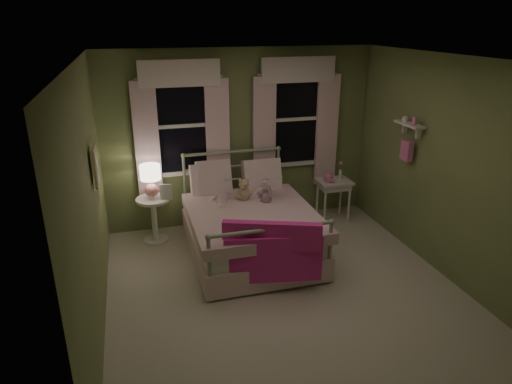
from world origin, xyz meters
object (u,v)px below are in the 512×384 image
object	(u,v)px
bed	(249,227)
nightstand_left	(154,214)
table_lamp	(151,177)
child_right	(260,174)
nightstand_right	(334,186)
teddy_bear	(244,191)
child_left	(221,178)

from	to	relation	value
bed	nightstand_left	bearing A→B (deg)	149.70
bed	table_lamp	xyz separation A→B (m)	(-1.19, 0.69, 0.58)
child_right	nightstand_right	bearing A→B (deg)	-162.92
bed	table_lamp	world-z (taller)	bed
table_lamp	nightstand_left	bearing A→B (deg)	0.00
teddy_bear	nightstand_right	bearing A→B (deg)	15.47
child_right	table_lamp	bearing A→B (deg)	-4.95
child_left	nightstand_left	distance (m)	1.09
teddy_bear	table_lamp	size ratio (longest dim) A/B	0.70
child_right	teddy_bear	xyz separation A→B (m)	(-0.28, -0.16, -0.16)
bed	nightstand_left	xyz separation A→B (m)	(-1.19, 0.69, 0.04)
child_right	child_left	bearing A→B (deg)	5.09
bed	table_lamp	distance (m)	1.49
bed	teddy_bear	distance (m)	0.50
teddy_bear	child_right	bearing A→B (deg)	29.50
child_left	table_lamp	distance (m)	0.95
nightstand_left	table_lamp	size ratio (longest dim) A/B	1.43
child_left	child_right	bearing A→B (deg)	-167.26
teddy_bear	nightstand_left	distance (m)	1.32
teddy_bear	table_lamp	xyz separation A→B (m)	(-1.19, 0.42, 0.16)
bed	nightstand_right	xyz separation A→B (m)	(1.54, 0.70, 0.17)
child_left	nightstand_right	distance (m)	1.88
bed	child_left	distance (m)	0.77
child_left	nightstand_right	xyz separation A→B (m)	(1.81, 0.27, -0.40)
child_right	teddy_bear	distance (m)	0.36
bed	teddy_bear	bearing A→B (deg)	88.85
teddy_bear	nightstand_right	size ratio (longest dim) A/B	0.49
table_lamp	nightstand_right	distance (m)	2.76
teddy_bear	nightstand_left	world-z (taller)	teddy_bear
child_right	teddy_bear	bearing A→B (deg)	34.58
child_left	table_lamp	world-z (taller)	child_left
bed	nightstand_left	distance (m)	1.37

